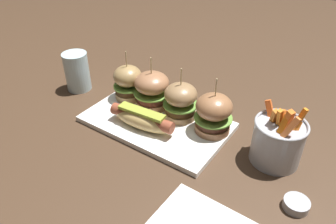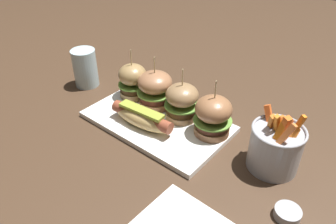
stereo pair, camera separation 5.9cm
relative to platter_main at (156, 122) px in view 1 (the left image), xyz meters
name	(u,v)px [view 1 (the left image)]	position (x,y,z in m)	size (l,w,h in m)	color
ground_plane	(156,124)	(0.00, 0.00, -0.01)	(3.00, 3.00, 0.00)	#422D1E
platter_main	(156,122)	(0.00, 0.00, 0.00)	(0.37, 0.22, 0.01)	white
hot_dog	(142,119)	(-0.01, -0.05, 0.03)	(0.18, 0.06, 0.05)	#D8B36A
slider_far_left	(128,82)	(-0.13, 0.05, 0.06)	(0.08, 0.08, 0.14)	#99794A
slider_center_left	(152,89)	(-0.05, 0.05, 0.06)	(0.10, 0.10, 0.14)	#986745
slider_center_right	(181,101)	(0.04, 0.05, 0.06)	(0.09, 0.09, 0.14)	#926F49
slider_far_right	(214,113)	(0.14, 0.04, 0.06)	(0.09, 0.09, 0.15)	#956440
fries_bucket	(278,141)	(0.30, 0.04, 0.05)	(0.12, 0.12, 0.15)	#A8AAB2
sauce_ramekin	(296,204)	(0.38, -0.07, 0.00)	(0.05, 0.05, 0.02)	#A8AAB2
water_glass	(77,71)	(-0.31, 0.02, 0.05)	(0.07, 0.07, 0.12)	silver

